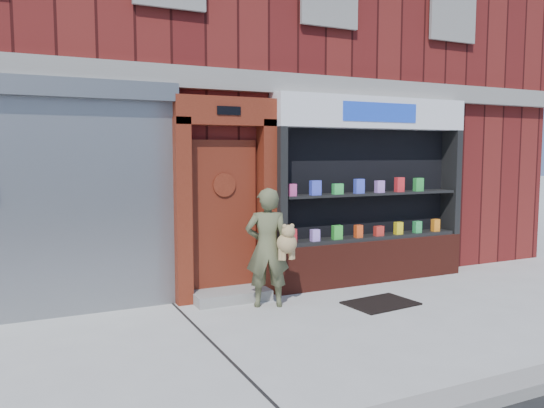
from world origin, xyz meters
TOP-DOWN VIEW (x-y plane):
  - ground at (0.00, 0.00)m, footprint 80.00×80.00m
  - curb at (0.00, -2.15)m, footprint 60.00×0.30m
  - building at (-0.00, 5.99)m, footprint 12.00×8.16m
  - shutter_bay at (-3.00, 1.93)m, footprint 3.10×0.30m
  - red_door_bay at (-0.75, 1.86)m, footprint 1.52×0.58m
  - pharmacy_bay at (1.75, 1.81)m, footprint 3.50×0.41m
  - woman at (-0.38, 1.20)m, footprint 0.70×0.61m
  - doormat at (1.09, 0.62)m, footprint 1.01×0.76m

SIDE VIEW (x-z plane):
  - ground at x=0.00m, z-range 0.00..0.00m
  - doormat at x=1.09m, z-range 0.00..0.02m
  - curb at x=0.00m, z-range 0.00..0.12m
  - woman at x=-0.38m, z-range 0.01..1.65m
  - pharmacy_bay at x=1.75m, z-range -0.13..2.87m
  - red_door_bay at x=-0.75m, z-range 0.01..2.91m
  - shutter_bay at x=-3.00m, z-range 0.20..3.24m
  - building at x=0.00m, z-range 0.00..8.00m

